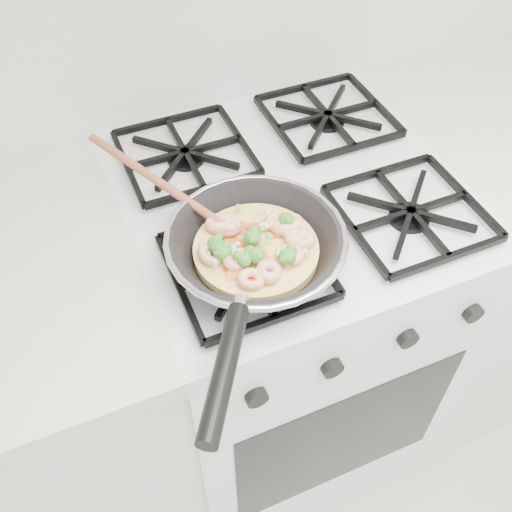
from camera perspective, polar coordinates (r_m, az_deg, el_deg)
name	(u,v)px	position (r m, az deg, el deg)	size (l,w,h in m)	color
stove	(283,327)	(1.40, 2.67, -6.95)	(0.60, 0.60, 0.92)	white
skillet	(255,248)	(0.89, -0.14, 0.83)	(0.33, 0.58, 0.09)	black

